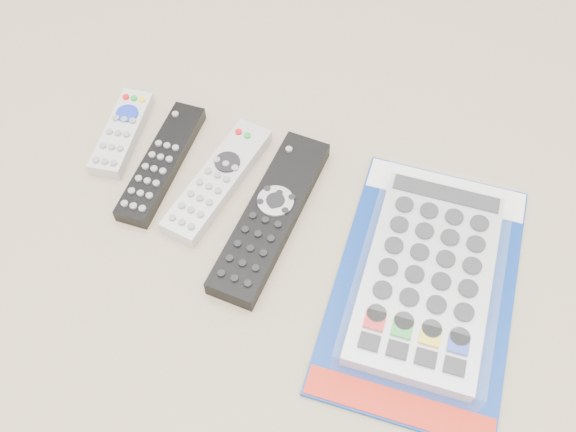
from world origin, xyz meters
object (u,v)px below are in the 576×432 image
(remote_silver_dvd, at_px, (218,180))
(remote_large_black, at_px, (271,215))
(remote_slim_black, at_px, (162,163))
(remote_small_grey, at_px, (122,133))
(jumbo_remote_packaged, at_px, (428,275))

(remote_silver_dvd, height_order, remote_large_black, remote_large_black)
(remote_slim_black, bearing_deg, remote_small_grey, 156.75)
(remote_small_grey, relative_size, jumbo_remote_packaged, 0.43)
(remote_slim_black, distance_m, jumbo_remote_packaged, 0.37)
(remote_silver_dvd, bearing_deg, remote_large_black, -10.31)
(remote_silver_dvd, distance_m, jumbo_remote_packaged, 0.29)
(remote_small_grey, height_order, remote_slim_black, same)
(remote_slim_black, xyz_separation_m, remote_silver_dvd, (0.08, 0.00, 0.00))
(remote_large_black, bearing_deg, remote_silver_dvd, 164.09)
(remote_small_grey, height_order, jumbo_remote_packaged, jumbo_remote_packaged)
(remote_slim_black, relative_size, jumbo_remote_packaged, 0.57)
(remote_slim_black, xyz_separation_m, jumbo_remote_packaged, (0.36, -0.04, 0.01))
(remote_silver_dvd, relative_size, jumbo_remote_packaged, 0.58)
(remote_slim_black, distance_m, remote_silver_dvd, 0.08)
(remote_large_black, relative_size, jumbo_remote_packaged, 0.72)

